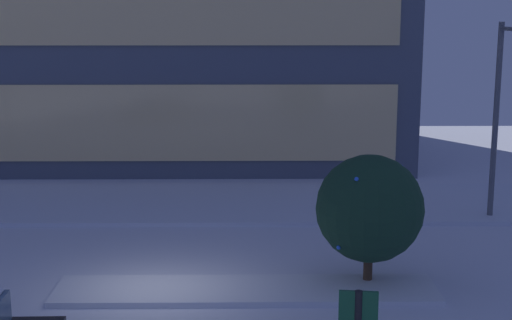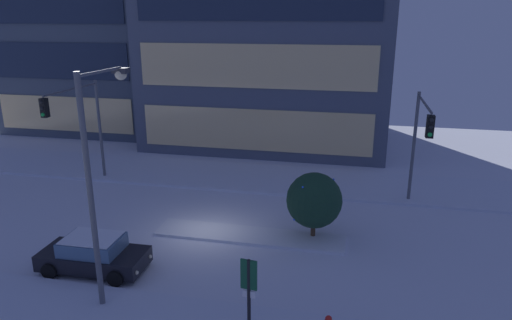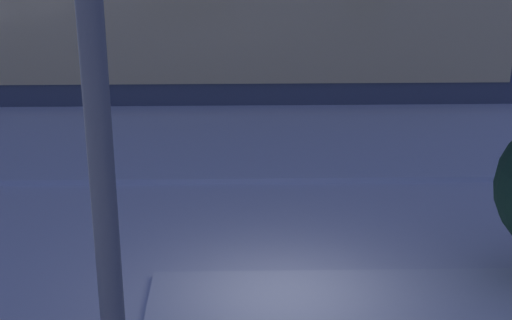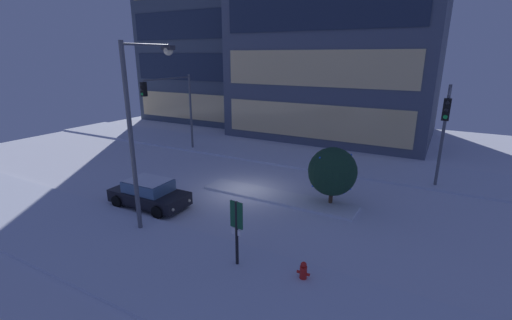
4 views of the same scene
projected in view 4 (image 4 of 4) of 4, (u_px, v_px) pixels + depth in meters
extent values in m
plane|color=silver|center=(245.00, 191.00, 20.87)|extent=(52.00, 52.00, 0.00)
cube|color=silver|center=(143.00, 255.00, 14.06)|extent=(52.00, 5.20, 0.14)
cube|color=silver|center=(297.00, 157.00, 27.64)|extent=(52.00, 5.20, 0.14)
cube|color=silver|center=(277.00, 197.00, 19.85)|extent=(9.00, 1.80, 0.14)
cube|color=#4C5466|center=(341.00, 18.00, 33.86)|extent=(18.58, 13.91, 22.52)
cube|color=#F2D18C|center=(312.00, 121.00, 30.59)|extent=(16.72, 0.10, 3.00)
cube|color=#F2D18C|center=(314.00, 68.00, 29.29)|extent=(16.72, 0.10, 3.00)
cube|color=#232D42|center=(317.00, 11.00, 27.99)|extent=(16.72, 0.10, 3.00)
cube|color=#424C5B|center=(201.00, 47.00, 42.21)|extent=(13.69, 8.29, 17.52)
cube|color=#F2D18C|center=(182.00, 106.00, 40.59)|extent=(12.32, 0.10, 2.92)
cube|color=#232D42|center=(179.00, 67.00, 39.33)|extent=(12.32, 0.10, 2.92)
cube|color=#232D42|center=(177.00, 25.00, 38.07)|extent=(12.32, 0.10, 2.92)
cube|color=black|center=(149.00, 197.00, 18.68)|extent=(4.34, 1.97, 0.66)
cube|color=slate|center=(148.00, 186.00, 18.51)|extent=(2.36, 1.74, 0.60)
cube|color=white|center=(148.00, 180.00, 18.41)|extent=(2.18, 1.63, 0.04)
sphere|color=#F9E5B2|center=(189.00, 201.00, 18.27)|extent=(0.16, 0.16, 0.16)
sphere|color=#F9E5B2|center=(173.00, 210.00, 17.18)|extent=(0.16, 0.16, 0.16)
cylinder|color=black|center=(182.00, 199.00, 18.90)|extent=(0.66, 0.23, 0.66)
cylinder|color=black|center=(157.00, 212.00, 17.31)|extent=(0.66, 0.23, 0.66)
cylinder|color=black|center=(143.00, 190.00, 20.17)|extent=(0.66, 0.23, 0.66)
cylinder|color=black|center=(117.00, 201.00, 18.58)|extent=(0.66, 0.23, 0.66)
cylinder|color=#565960|center=(442.00, 138.00, 20.66)|extent=(0.18, 0.18, 6.22)
cylinder|color=#565960|center=(449.00, 92.00, 17.81)|extent=(0.12, 4.82, 0.12)
cube|color=black|center=(446.00, 109.00, 15.96)|extent=(0.32, 0.36, 1.00)
sphere|color=black|center=(447.00, 103.00, 15.71)|extent=(0.20, 0.20, 0.20)
sphere|color=black|center=(446.00, 110.00, 15.80)|extent=(0.20, 0.20, 0.20)
sphere|color=green|center=(445.00, 117.00, 15.89)|extent=(0.20, 0.20, 0.20)
cylinder|color=#565960|center=(191.00, 113.00, 29.44)|extent=(0.18, 0.18, 6.31)
cylinder|color=#565960|center=(168.00, 79.00, 26.50)|extent=(0.12, 5.00, 0.12)
cube|color=black|center=(144.00, 89.00, 24.58)|extent=(0.32, 0.36, 1.00)
sphere|color=black|center=(141.00, 85.00, 24.32)|extent=(0.20, 0.20, 0.20)
sphere|color=black|center=(142.00, 89.00, 24.42)|extent=(0.20, 0.20, 0.20)
sphere|color=green|center=(142.00, 94.00, 24.51)|extent=(0.20, 0.20, 0.20)
cylinder|color=#565960|center=(131.00, 143.00, 15.02)|extent=(0.20, 0.20, 8.39)
cylinder|color=#565960|center=(146.00, 45.00, 14.93)|extent=(0.16, 2.62, 0.10)
cube|color=#333338|center=(168.00, 48.00, 16.05)|extent=(0.56, 0.36, 0.20)
sphere|color=#F9E5B2|center=(168.00, 51.00, 16.08)|extent=(0.44, 0.44, 0.44)
cylinder|color=red|center=(303.00, 274.00, 12.45)|extent=(0.26, 0.26, 0.61)
sphere|color=red|center=(304.00, 265.00, 12.34)|extent=(0.22, 0.22, 0.22)
cylinder|color=red|center=(299.00, 272.00, 12.52)|extent=(0.12, 0.10, 0.10)
cylinder|color=red|center=(308.00, 275.00, 12.35)|extent=(0.12, 0.10, 0.10)
cylinder|color=black|center=(237.00, 235.00, 13.01)|extent=(0.12, 0.12, 2.71)
cube|color=#144C2D|center=(236.00, 215.00, 12.77)|extent=(0.55, 0.12, 1.05)
cube|color=white|center=(237.00, 232.00, 12.97)|extent=(0.44, 0.10, 0.24)
cylinder|color=#473323|center=(331.00, 198.00, 18.83)|extent=(0.22, 0.22, 0.82)
sphere|color=#193823|center=(332.00, 171.00, 18.40)|extent=(2.58, 2.58, 2.58)
sphere|color=blue|center=(351.00, 155.00, 18.13)|extent=(0.10, 0.10, 0.10)
sphere|color=blue|center=(350.00, 189.00, 18.32)|extent=(0.10, 0.10, 0.10)
sphere|color=blue|center=(320.00, 158.00, 17.66)|extent=(0.10, 0.10, 0.10)
sphere|color=blue|center=(344.00, 193.00, 18.47)|extent=(0.10, 0.10, 0.10)
sphere|color=blue|center=(313.00, 186.00, 18.40)|extent=(0.10, 0.10, 0.10)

